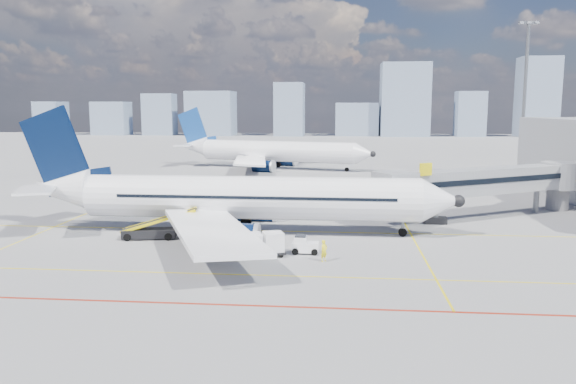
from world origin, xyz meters
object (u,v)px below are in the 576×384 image
(cargo_dolly, at_px, (262,244))
(belt_loader, at_px, (151,231))
(ramp_worker, at_px, (324,251))
(second_aircraft, at_px, (269,151))
(baggage_tug, at_px, (304,245))
(main_aircraft, at_px, (233,198))

(cargo_dolly, xyz_separation_m, belt_loader, (-10.59, 5.10, -0.34))
(ramp_worker, bearing_deg, second_aircraft, 55.30)
(second_aircraft, xyz_separation_m, belt_loader, (-3.11, -58.63, -2.53))
(second_aircraft, distance_m, baggage_tug, 63.39)
(main_aircraft, relative_size, second_aircraft, 1.04)
(main_aircraft, distance_m, second_aircraft, 55.65)
(baggage_tug, height_order, cargo_dolly, cargo_dolly)
(belt_loader, bearing_deg, ramp_worker, -30.83)
(second_aircraft, relative_size, belt_loader, 5.89)
(main_aircraft, bearing_deg, belt_loader, -154.56)
(cargo_dolly, height_order, belt_loader, belt_loader)
(baggage_tug, distance_m, ramp_worker, 2.76)
(baggage_tug, bearing_deg, belt_loader, 166.08)
(baggage_tug, distance_m, cargo_dolly, 3.40)
(cargo_dolly, bearing_deg, main_aircraft, 95.65)
(main_aircraft, relative_size, cargo_dolly, 10.93)
(second_aircraft, distance_m, cargo_dolly, 64.21)
(cargo_dolly, distance_m, ramp_worker, 4.87)
(baggage_tug, bearing_deg, ramp_worker, -51.81)
(main_aircraft, xyz_separation_m, belt_loader, (-6.71, -3.09, -2.52))
(baggage_tug, relative_size, belt_loader, 0.32)
(belt_loader, bearing_deg, main_aircraft, 15.36)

